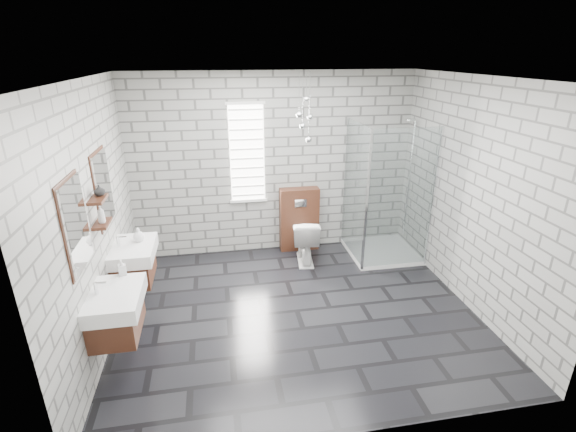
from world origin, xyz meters
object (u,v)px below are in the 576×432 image
object	(u,v)px
vanity_left	(112,301)
toilet	(305,240)
cistern_panel	(299,219)
shower_enclosure	(380,227)
vanity_right	(130,253)

from	to	relation	value
vanity_left	toilet	bearing A→B (deg)	39.70
cistern_panel	toilet	bearing A→B (deg)	-90.00
vanity_left	shower_enclosure	world-z (taller)	shower_enclosure
cistern_panel	shower_enclosure	size ratio (longest dim) A/B	0.49
vanity_right	toilet	world-z (taller)	vanity_right
vanity_right	toilet	bearing A→B (deg)	20.65
shower_enclosure	cistern_panel	bearing A→B (deg)	155.44
vanity_left	toilet	xyz separation A→B (m)	(2.28, 1.89, -0.41)
toilet	cistern_panel	bearing A→B (deg)	-83.01
vanity_left	cistern_panel	distance (m)	3.26
vanity_right	toilet	distance (m)	2.47
cistern_panel	shower_enclosure	xyz separation A→B (m)	(1.13, -0.52, 0.00)
vanity_left	cistern_panel	xyz separation A→B (m)	(2.28, 2.32, -0.26)
cistern_panel	toilet	distance (m)	0.46
vanity_right	shower_enclosure	distance (m)	3.50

